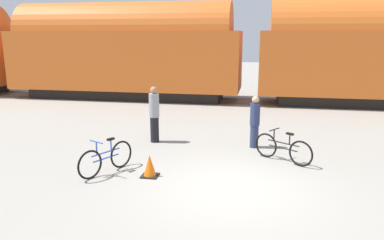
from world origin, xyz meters
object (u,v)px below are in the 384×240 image
object	(u,v)px
bicycle_blue	(106,158)
person_in_navy	(255,122)
bicycle_black	(283,149)
freight_train	(250,50)
person_in_grey	(154,114)
traffic_cone	(150,166)

from	to	relation	value
bicycle_blue	person_in_navy	size ratio (longest dim) A/B	0.98
bicycle_blue	bicycle_black	distance (m)	4.67
freight_train	bicycle_black	size ratio (longest dim) A/B	34.83
bicycle_black	person_in_grey	bearing A→B (deg)	162.80
bicycle_black	person_in_grey	size ratio (longest dim) A/B	0.83
freight_train	bicycle_blue	world-z (taller)	freight_train
bicycle_blue	freight_train	bearing A→B (deg)	74.31
bicycle_black	person_in_navy	bearing A→B (deg)	123.50
bicycle_blue	traffic_cone	bearing A→B (deg)	-1.02
bicycle_black	traffic_cone	distance (m)	3.65
freight_train	bicycle_blue	distance (m)	11.62
bicycle_black	person_in_navy	world-z (taller)	person_in_navy
person_in_navy	person_in_grey	xyz separation A→B (m)	(-3.15, 0.02, 0.10)
freight_train	person_in_navy	xyz separation A→B (m)	(0.47, -8.09, -1.80)
bicycle_blue	bicycle_black	bearing A→B (deg)	21.25
person_in_grey	bicycle_black	bearing A→B (deg)	144.32
freight_train	person_in_grey	world-z (taller)	freight_train
bicycle_blue	person_in_navy	world-z (taller)	person_in_navy
bicycle_black	traffic_cone	world-z (taller)	bicycle_black
bicycle_blue	person_in_navy	bearing A→B (deg)	39.10
bicycle_blue	person_in_grey	world-z (taller)	person_in_grey
bicycle_blue	person_in_grey	distance (m)	2.99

